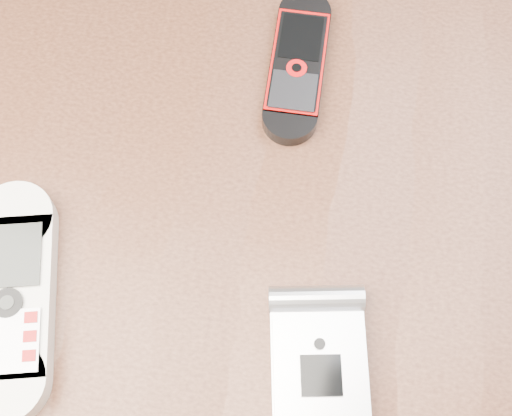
{
  "coord_description": "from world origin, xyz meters",
  "views": [
    {
      "loc": [
        0.03,
        -0.19,
        1.21
      ],
      "look_at": [
        0.01,
        0.0,
        0.76
      ],
      "focal_mm": 50.0,
      "sensor_mm": 36.0,
      "label": 1
    }
  ],
  "objects_px": {
    "table": "(250,260)",
    "nokia_black_red": "(297,64)",
    "motorola_razr": "(320,383)",
    "nokia_white": "(12,297)"
  },
  "relations": [
    {
      "from": "table",
      "to": "nokia_white",
      "type": "xyz_separation_m",
      "value": [
        -0.15,
        -0.08,
        0.11
      ]
    },
    {
      "from": "nokia_black_red",
      "to": "table",
      "type": "bearing_deg",
      "value": -98.79
    },
    {
      "from": "motorola_razr",
      "to": "nokia_white",
      "type": "bearing_deg",
      "value": 163.65
    },
    {
      "from": "nokia_black_red",
      "to": "nokia_white",
      "type": "bearing_deg",
      "value": -128.14
    },
    {
      "from": "table",
      "to": "nokia_black_red",
      "type": "height_order",
      "value": "nokia_black_red"
    },
    {
      "from": "nokia_black_red",
      "to": "motorola_razr",
      "type": "height_order",
      "value": "motorola_razr"
    },
    {
      "from": "table",
      "to": "nokia_black_red",
      "type": "xyz_separation_m",
      "value": [
        0.02,
        0.12,
        0.11
      ]
    },
    {
      "from": "table",
      "to": "nokia_white",
      "type": "height_order",
      "value": "nokia_white"
    },
    {
      "from": "nokia_white",
      "to": "nokia_black_red",
      "type": "bearing_deg",
      "value": 39.51
    },
    {
      "from": "table",
      "to": "motorola_razr",
      "type": "height_order",
      "value": "motorola_razr"
    }
  ]
}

